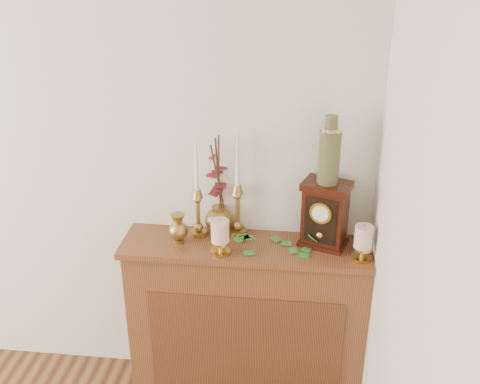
# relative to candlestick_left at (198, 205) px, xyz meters

# --- Properties ---
(console_shelf) EXTENTS (1.24, 0.34, 0.93)m
(console_shelf) POSITION_rel_candlestick_left_xyz_m (0.26, -0.07, -0.66)
(console_shelf) COLOR brown
(console_shelf) RESTS_ON ground
(candlestick_left) EXTENTS (0.08, 0.08, 0.50)m
(candlestick_left) POSITION_rel_candlestick_left_xyz_m (0.00, 0.00, 0.00)
(candlestick_left) COLOR #A77F43
(candlestick_left) RESTS_ON console_shelf
(candlestick_center) EXTENTS (0.09, 0.09, 0.55)m
(candlestick_center) POSITION_rel_candlestick_left_xyz_m (0.19, 0.03, 0.01)
(candlestick_center) COLOR #A77F43
(candlestick_center) RESTS_ON console_shelf
(bud_vase) EXTENTS (0.09, 0.09, 0.15)m
(bud_vase) POSITION_rel_candlestick_left_xyz_m (-0.08, -0.09, -0.09)
(bud_vase) COLOR #A77F43
(bud_vase) RESTS_ON console_shelf
(ginger_jar) EXTENTS (0.22, 0.23, 0.53)m
(ginger_jar) POSITION_rel_candlestick_left_xyz_m (0.09, 0.08, 0.07)
(ginger_jar) COLOR #A77F43
(ginger_jar) RESTS_ON console_shelf
(pillar_candle_left) EXTENTS (0.10, 0.10, 0.19)m
(pillar_candle_left) POSITION_rel_candlestick_left_xyz_m (0.13, -0.17, -0.07)
(pillar_candle_left) COLOR gold
(pillar_candle_left) RESTS_ON console_shelf
(pillar_candle_right) EXTENTS (0.10, 0.10, 0.18)m
(pillar_candle_right) POSITION_rel_candlestick_left_xyz_m (0.80, -0.15, -0.07)
(pillar_candle_right) COLOR gold
(pillar_candle_right) RESTS_ON console_shelf
(ivy_garland) EXTENTS (0.51, 0.19, 0.08)m
(ivy_garland) POSITION_rel_candlestick_left_xyz_m (0.39, -0.09, -0.15)
(ivy_garland) COLOR #32772D
(ivy_garland) RESTS_ON console_shelf
(mantel_clock) EXTENTS (0.26, 0.22, 0.33)m
(mantel_clock) POSITION_rel_candlestick_left_xyz_m (0.62, -0.03, -0.00)
(mantel_clock) COLOR #37120B
(mantel_clock) RESTS_ON console_shelf
(ceramic_vase) EXTENTS (0.10, 0.10, 0.32)m
(ceramic_vase) POSITION_rel_candlestick_left_xyz_m (0.62, -0.03, 0.31)
(ceramic_vase) COLOR #1A342A
(ceramic_vase) RESTS_ON mantel_clock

